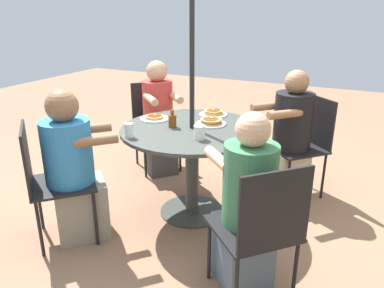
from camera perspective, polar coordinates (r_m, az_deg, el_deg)
name	(u,v)px	position (r m, az deg, el deg)	size (l,w,h in m)	color
ground_plane	(192,211)	(3.31, 0.00, -10.25)	(12.00, 12.00, 0.00)	#8C664C
patio_table	(192,146)	(3.05, 0.00, -0.25)	(1.15, 1.15, 0.77)	#383D38
umbrella_pole	(192,79)	(2.90, 0.00, 9.91)	(0.04, 0.04, 2.32)	black
patio_chair_north	(48,177)	(2.90, -21.05, -4.67)	(0.63, 0.63, 0.91)	black
diner_north	(74,173)	(2.90, -17.54, -4.19)	(0.58, 0.58, 1.15)	gray
patio_chair_east	(261,226)	(2.18, 10.46, -12.16)	(0.63, 0.63, 0.91)	black
diner_east	(246,210)	(2.31, 8.24, -9.90)	(0.52, 0.53, 1.15)	slate
patio_chair_south	(305,140)	(3.60, 16.83, 0.63)	(0.63, 0.63, 0.91)	black
diner_south	(289,140)	(3.49, 14.53, 0.52)	(0.57, 0.57, 1.17)	beige
patio_chair_west	(154,120)	(4.08, -5.74, 3.70)	(0.63, 0.63, 0.91)	black
diner_west	(159,122)	(3.91, -5.04, 3.38)	(0.54, 0.54, 1.18)	#3D3D42
pancake_plate_a	(211,122)	(3.08, 2.91, 3.36)	(0.25, 0.25, 0.06)	white
pancake_plate_b	(155,118)	(3.24, -5.73, 3.99)	(0.25, 0.25, 0.04)	white
pancake_plate_c	(213,113)	(3.35, 3.29, 4.74)	(0.25, 0.25, 0.06)	white
syrup_bottle	(172,121)	(3.00, -3.02, 3.59)	(0.09, 0.07, 0.14)	brown
coffee_cup	(199,132)	(2.73, 1.14, 1.80)	(0.09, 0.09, 0.10)	white
drinking_glass_a	(129,130)	(2.80, -9.58, 2.06)	(0.07, 0.07, 0.11)	silver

